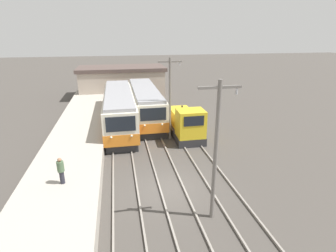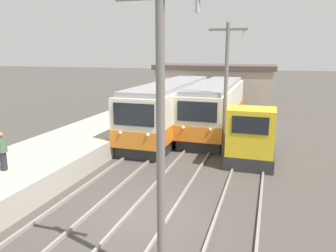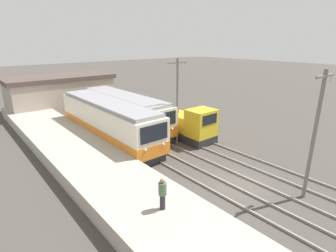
# 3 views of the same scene
# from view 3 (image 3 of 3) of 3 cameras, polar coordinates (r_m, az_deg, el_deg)

# --- Properties ---
(ground_plane) EXTENTS (200.00, 200.00, 0.00)m
(ground_plane) POSITION_cam_3_polar(r_m,az_deg,el_deg) (17.11, 15.43, -12.29)
(ground_plane) COLOR #47423D
(platform_left) EXTENTS (4.50, 54.00, 1.03)m
(platform_left) POSITION_cam_3_polar(r_m,az_deg,el_deg) (12.92, -1.65, -19.89)
(platform_left) COLOR #ADA599
(platform_left) RESTS_ON ground
(track_left) EXTENTS (1.54, 60.00, 0.14)m
(track_left) POSITION_cam_3_polar(r_m,az_deg,el_deg) (15.27, 9.59, -15.54)
(track_left) COLOR gray
(track_left) RESTS_ON ground
(track_center) EXTENTS (1.54, 60.00, 0.14)m
(track_center) POSITION_cam_3_polar(r_m,az_deg,el_deg) (17.22, 15.84, -11.85)
(track_center) COLOR gray
(track_center) RESTS_ON ground
(track_right) EXTENTS (1.54, 60.00, 0.14)m
(track_right) POSITION_cam_3_polar(r_m,az_deg,el_deg) (19.54, 20.94, -8.66)
(track_right) COLOR gray
(track_right) RESTS_ON ground
(commuter_train_left) EXTENTS (2.84, 13.41, 3.63)m
(commuter_train_left) POSITION_cam_3_polar(r_m,az_deg,el_deg) (23.28, -12.87, 0.69)
(commuter_train_left) COLOR #28282B
(commuter_train_left) RESTS_ON ground
(commuter_train_center) EXTENTS (2.84, 12.73, 3.51)m
(commuter_train_center) POSITION_cam_3_polar(r_m,az_deg,el_deg) (26.22, -9.42, 2.73)
(commuter_train_center) COLOR #28282B
(commuter_train_center) RESTS_ON ground
(shunting_locomotive) EXTENTS (2.40, 5.93, 3.00)m
(shunting_locomotive) POSITION_cam_3_polar(r_m,az_deg,el_deg) (23.64, 4.19, 0.14)
(shunting_locomotive) COLOR #28282B
(shunting_locomotive) RESTS_ON ground
(catenary_mast_near) EXTENTS (2.00, 0.20, 7.16)m
(catenary_mast_near) POSITION_cam_3_polar(r_m,az_deg,el_deg) (15.74, 29.35, -1.16)
(catenary_mast_near) COLOR slate
(catenary_mast_near) RESTS_ON ground
(catenary_mast_mid) EXTENTS (2.00, 0.20, 7.16)m
(catenary_mast_mid) POSITION_cam_3_polar(r_m,az_deg,el_deg) (21.75, 2.04, 5.95)
(catenary_mast_mid) COLOR slate
(catenary_mast_mid) RESTS_ON ground
(person_on_platform) EXTENTS (0.38, 0.38, 1.58)m
(person_on_platform) POSITION_cam_3_polar(r_m,az_deg,el_deg) (12.29, -1.20, -14.29)
(person_on_platform) COLOR #282833
(person_on_platform) RESTS_ON platform_left
(station_building) EXTENTS (12.60, 6.30, 4.35)m
(station_building) POSITION_cam_3_polar(r_m,az_deg,el_deg) (36.22, -22.29, 6.75)
(station_building) COLOR #AD9E8E
(station_building) RESTS_ON ground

